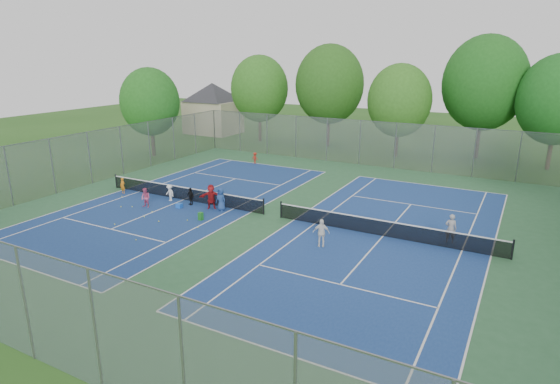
# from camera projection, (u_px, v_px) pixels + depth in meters

# --- Properties ---
(ground) EXTENTS (120.00, 120.00, 0.00)m
(ground) POSITION_uv_depth(u_px,v_px,m) (272.00, 216.00, 28.90)
(ground) COLOR #27551A
(ground) RESTS_ON ground
(court_pad) EXTENTS (32.00, 32.00, 0.01)m
(court_pad) POSITION_uv_depth(u_px,v_px,m) (272.00, 216.00, 28.90)
(court_pad) COLOR #2C5D38
(court_pad) RESTS_ON ground
(court_left) EXTENTS (10.97, 23.77, 0.01)m
(court_left) POSITION_uv_depth(u_px,v_px,m) (184.00, 200.00, 32.10)
(court_left) COLOR navy
(court_left) RESTS_ON court_pad
(court_right) EXTENTS (10.97, 23.77, 0.01)m
(court_right) POSITION_uv_depth(u_px,v_px,m) (383.00, 236.00, 25.70)
(court_right) COLOR navy
(court_right) RESTS_ON court_pad
(net_left) EXTENTS (12.87, 0.10, 0.91)m
(net_left) POSITION_uv_depth(u_px,v_px,m) (183.00, 194.00, 31.97)
(net_left) COLOR black
(net_left) RESTS_ON ground
(net_right) EXTENTS (12.87, 0.10, 0.91)m
(net_right) POSITION_uv_depth(u_px,v_px,m) (384.00, 229.00, 25.58)
(net_right) COLOR black
(net_right) RESTS_ON ground
(fence_north) EXTENTS (32.00, 0.10, 4.00)m
(fence_north) POSITION_uv_depth(u_px,v_px,m) (360.00, 143.00, 41.82)
(fence_north) COLOR gray
(fence_north) RESTS_ON ground
(fence_south) EXTENTS (32.00, 0.10, 4.00)m
(fence_south) POSITION_uv_depth(u_px,v_px,m) (25.00, 304.00, 14.85)
(fence_south) COLOR gray
(fence_south) RESTS_ON ground
(fence_west) EXTENTS (0.10, 32.00, 4.00)m
(fence_west) POSITION_uv_depth(u_px,v_px,m) (90.00, 158.00, 35.65)
(fence_west) COLOR gray
(fence_west) RESTS_ON ground
(house) EXTENTS (11.03, 11.03, 7.30)m
(house) POSITION_uv_depth(u_px,v_px,m) (213.00, 99.00, 57.99)
(house) COLOR #B7A88C
(house) RESTS_ON ground
(tree_nw) EXTENTS (6.40, 6.40, 9.58)m
(tree_nw) POSITION_uv_depth(u_px,v_px,m) (259.00, 89.00, 52.17)
(tree_nw) COLOR #443326
(tree_nw) RESTS_ON ground
(tree_nl) EXTENTS (7.20, 7.20, 10.69)m
(tree_nl) POSITION_uv_depth(u_px,v_px,m) (329.00, 84.00, 49.17)
(tree_nl) COLOR #443326
(tree_nl) RESTS_ON ground
(tree_nc) EXTENTS (6.00, 6.00, 8.85)m
(tree_nc) POSITION_uv_depth(u_px,v_px,m) (399.00, 101.00, 44.16)
(tree_nc) COLOR #443326
(tree_nc) RESTS_ON ground
(tree_nr) EXTENTS (7.60, 7.60, 11.42)m
(tree_nr) POSITION_uv_depth(u_px,v_px,m) (485.00, 83.00, 43.02)
(tree_nr) COLOR #443326
(tree_nr) RESTS_ON ground
(tree_ne) EXTENTS (6.60, 6.60, 9.77)m
(tree_ne) POSITION_uv_depth(u_px,v_px,m) (558.00, 100.00, 38.89)
(tree_ne) COLOR #443326
(tree_ne) RESTS_ON ground
(tree_side_w) EXTENTS (5.60, 5.60, 8.47)m
(tree_side_w) POSITION_uv_depth(u_px,v_px,m) (150.00, 102.00, 44.53)
(tree_side_w) COLOR #443326
(tree_side_w) RESTS_ON ground
(ball_crate) EXTENTS (0.38, 0.38, 0.30)m
(ball_crate) POSITION_uv_depth(u_px,v_px,m) (179.00, 206.00, 30.41)
(ball_crate) COLOR blue
(ball_crate) RESTS_ON ground
(ball_hopper) EXTENTS (0.27, 0.27, 0.49)m
(ball_hopper) POSITION_uv_depth(u_px,v_px,m) (201.00, 216.00, 28.13)
(ball_hopper) COLOR #238124
(ball_hopper) RESTS_ON ground
(student_a) EXTENTS (0.43, 0.30, 1.15)m
(student_a) POSITION_uv_depth(u_px,v_px,m) (123.00, 186.00, 33.45)
(student_a) COLOR orange
(student_a) RESTS_ON ground
(student_b) EXTENTS (0.64, 0.50, 1.30)m
(student_b) POSITION_uv_depth(u_px,v_px,m) (146.00, 198.00, 30.38)
(student_b) COLOR #D3527F
(student_b) RESTS_ON ground
(student_c) EXTENTS (0.81, 0.56, 1.14)m
(student_c) POSITION_uv_depth(u_px,v_px,m) (170.00, 193.00, 31.74)
(student_c) COLOR white
(student_c) RESTS_ON ground
(student_d) EXTENTS (0.74, 0.47, 1.18)m
(student_d) POSITION_uv_depth(u_px,v_px,m) (191.00, 196.00, 30.92)
(student_d) COLOR black
(student_d) RESTS_ON ground
(student_e) EXTENTS (0.77, 0.54, 1.49)m
(student_e) POSITION_uv_depth(u_px,v_px,m) (221.00, 199.00, 29.75)
(student_e) COLOR navy
(student_e) RESTS_ON ground
(student_f) EXTENTS (1.51, 1.23, 1.62)m
(student_f) POSITION_uv_depth(u_px,v_px,m) (211.00, 197.00, 30.08)
(student_f) COLOR #A3171A
(student_f) RESTS_ON ground
(child_far_baseline) EXTENTS (0.71, 0.45, 1.03)m
(child_far_baseline) POSITION_uv_depth(u_px,v_px,m) (255.00, 158.00, 42.60)
(child_far_baseline) COLOR #A72717
(child_far_baseline) RESTS_ON ground
(instructor) EXTENTS (0.65, 0.48, 1.62)m
(instructor) POSITION_uv_depth(u_px,v_px,m) (451.00, 229.00, 24.59)
(instructor) COLOR #969699
(instructor) RESTS_ON ground
(teen_court_b) EXTENTS (0.95, 0.65, 1.49)m
(teen_court_b) POSITION_uv_depth(u_px,v_px,m) (321.00, 233.00, 24.19)
(teen_court_b) COLOR white
(teen_court_b) RESTS_ON ground
(tennis_ball_0) EXTENTS (0.07, 0.07, 0.07)m
(tennis_ball_0) POSITION_uv_depth(u_px,v_px,m) (152.00, 212.00, 29.56)
(tennis_ball_0) COLOR #D0E735
(tennis_ball_0) RESTS_ON ground
(tennis_ball_1) EXTENTS (0.07, 0.07, 0.07)m
(tennis_ball_1) POSITION_uv_depth(u_px,v_px,m) (122.00, 197.00, 32.75)
(tennis_ball_1) COLOR #A8C42D
(tennis_ball_1) RESTS_ON ground
(tennis_ball_2) EXTENTS (0.07, 0.07, 0.07)m
(tennis_ball_2) POSITION_uv_depth(u_px,v_px,m) (121.00, 207.00, 30.53)
(tennis_ball_2) COLOR gold
(tennis_ball_2) RESTS_ON ground
(tennis_ball_3) EXTENTS (0.07, 0.07, 0.07)m
(tennis_ball_3) POSITION_uv_depth(u_px,v_px,m) (198.00, 228.00, 26.90)
(tennis_ball_3) COLOR #A8C92E
(tennis_ball_3) RESTS_ON ground
(tennis_ball_4) EXTENTS (0.07, 0.07, 0.07)m
(tennis_ball_4) POSITION_uv_depth(u_px,v_px,m) (132.00, 207.00, 30.53)
(tennis_ball_4) COLOR #CFE234
(tennis_ball_4) RESTS_ON ground
(tennis_ball_5) EXTENTS (0.07, 0.07, 0.07)m
(tennis_ball_5) POSITION_uv_depth(u_px,v_px,m) (136.00, 240.00, 25.11)
(tennis_ball_5) COLOR gold
(tennis_ball_5) RESTS_ON ground
(tennis_ball_6) EXTENTS (0.07, 0.07, 0.07)m
(tennis_ball_6) POSITION_uv_depth(u_px,v_px,m) (187.00, 220.00, 28.07)
(tennis_ball_6) COLOR #B6D130
(tennis_ball_6) RESTS_ON ground
(tennis_ball_7) EXTENTS (0.07, 0.07, 0.07)m
(tennis_ball_7) POSITION_uv_depth(u_px,v_px,m) (115.00, 225.00, 27.40)
(tennis_ball_7) COLOR yellow
(tennis_ball_7) RESTS_ON ground
(tennis_ball_8) EXTENTS (0.07, 0.07, 0.07)m
(tennis_ball_8) POSITION_uv_depth(u_px,v_px,m) (203.00, 213.00, 29.32)
(tennis_ball_8) COLOR #ADC52E
(tennis_ball_8) RESTS_ON ground
(tennis_ball_9) EXTENTS (0.07, 0.07, 0.07)m
(tennis_ball_9) POSITION_uv_depth(u_px,v_px,m) (144.00, 217.00, 28.66)
(tennis_ball_9) COLOR #DFF037
(tennis_ball_9) RESTS_ON ground
(tennis_ball_10) EXTENTS (0.07, 0.07, 0.07)m
(tennis_ball_10) POSITION_uv_depth(u_px,v_px,m) (159.00, 222.00, 27.86)
(tennis_ball_10) COLOR #F1F238
(tennis_ball_10) RESTS_ON ground
(tennis_ball_11) EXTENTS (0.07, 0.07, 0.07)m
(tennis_ball_11) POSITION_uv_depth(u_px,v_px,m) (149.00, 206.00, 30.75)
(tennis_ball_11) COLOR #DEEE37
(tennis_ball_11) RESTS_ON ground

